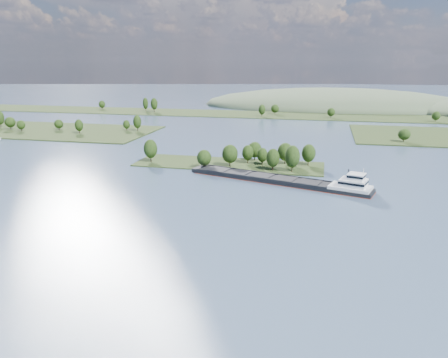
# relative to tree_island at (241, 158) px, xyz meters

# --- Properties ---
(ground) EXTENTS (1800.00, 1800.00, 0.00)m
(ground) POSITION_rel_tree_island_xyz_m (-6.87, -59.02, -4.16)
(ground) COLOR #3D5269
(ground) RESTS_ON ground
(tree_island) EXTENTS (100.00, 31.86, 14.55)m
(tree_island) POSITION_rel_tree_island_xyz_m (0.00, 0.00, 0.00)
(tree_island) COLOR #243317
(tree_island) RESTS_ON ground
(back_shoreline) EXTENTS (900.00, 60.00, 16.05)m
(back_shoreline) POSITION_rel_tree_island_xyz_m (1.09, 220.83, -3.53)
(back_shoreline) COLOR #243317
(back_shoreline) RESTS_ON ground
(hill_west) EXTENTS (320.00, 160.00, 44.00)m
(hill_west) POSITION_rel_tree_island_xyz_m (53.13, 320.98, -4.16)
(hill_west) COLOR #46583C
(hill_west) RESTS_ON ground
(cargo_barge) EXTENTS (86.30, 35.15, 11.78)m
(cargo_barge) POSITION_rel_tree_island_xyz_m (27.74, -29.05, -2.68)
(cargo_barge) COLOR black
(cargo_barge) RESTS_ON ground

